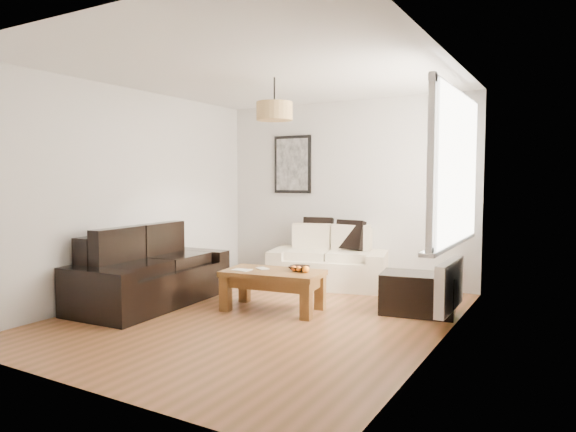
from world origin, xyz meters
The scene contains 21 objects.
floor centered at (0.00, 0.00, 0.00)m, with size 4.50×4.50×0.00m, color brown.
ceiling centered at (0.00, 0.00, 2.60)m, with size 3.80×4.50×0.00m, color white, non-canonical shape.
wall_back centered at (0.00, 2.25, 1.30)m, with size 3.80×0.04×2.60m, color silver, non-canonical shape.
wall_front centered at (0.00, -2.25, 1.30)m, with size 3.80×0.04×2.60m, color silver, non-canonical shape.
wall_left centered at (-1.90, 0.00, 1.30)m, with size 0.04×4.50×2.60m, color silver, non-canonical shape.
wall_right centered at (1.90, 0.00, 1.30)m, with size 0.04×4.50×2.60m, color silver, non-canonical shape.
window_bay centered at (1.86, 0.80, 1.60)m, with size 0.14×1.90×1.60m, color white, non-canonical shape.
radiator centered at (1.82, 0.80, 0.38)m, with size 0.10×0.90×0.52m, color white.
poster centered at (-0.85, 2.22, 1.70)m, with size 0.62×0.04×0.87m, color black, non-canonical shape.
pendant_shade centered at (0.00, 0.30, 2.23)m, with size 0.40×0.40×0.20m, color tan.
loveseat_cream centered at (-0.02, 1.78, 0.39)m, with size 1.57×0.86×0.78m, color beige, non-canonical shape.
sofa_leather centered at (-1.43, -0.17, 0.42)m, with size 1.94×0.94×0.84m, color black, non-canonical shape.
coffee_table centered at (-0.01, 0.28, 0.23)m, with size 1.11×0.60×0.45m, color brown, non-canonical shape.
ottoman centered at (1.45, 0.95, 0.22)m, with size 0.78×0.50×0.45m, color black.
cushion_left centered at (-0.29, 1.97, 0.71)m, with size 0.43×0.13×0.43m, color black.
cushion_right centered at (0.21, 1.97, 0.70)m, with size 0.41×0.13×0.41m, color black.
fruit_bowl centered at (0.25, 0.41, 0.48)m, with size 0.23×0.23×0.06m, color black.
orange_a centered at (0.29, 0.33, 0.49)m, with size 0.06×0.06×0.06m, color orange.
orange_b centered at (0.38, 0.34, 0.49)m, with size 0.08×0.08×0.08m, color orange.
orange_c centered at (0.23, 0.33, 0.49)m, with size 0.06×0.06×0.06m, color orange.
papers centered at (-0.34, 0.13, 0.46)m, with size 0.20×0.14×0.01m, color beige.
Camera 1 is at (2.97, -4.57, 1.49)m, focal length 31.83 mm.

